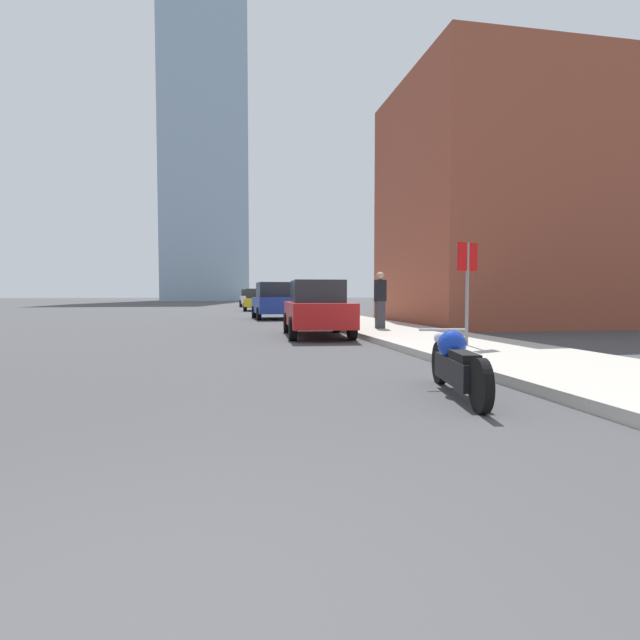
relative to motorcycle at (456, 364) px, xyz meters
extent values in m
cube|color=#B2ADA3|center=(2.51, 35.92, -0.31)|extent=(3.17, 240.00, 0.15)
cube|color=brown|center=(9.96, 13.41, 4.53)|extent=(11.33, 8.21, 9.82)
cube|color=#8CA5BC|center=(-6.55, 101.62, 36.63)|extent=(16.97, 16.97, 74.02)
cylinder|color=black|center=(0.15, 0.80, -0.10)|extent=(0.20, 0.59, 0.58)
cylinder|color=black|center=(-0.17, -0.91, -0.10)|extent=(0.20, 0.59, 0.58)
cube|color=black|center=(-0.01, -0.06, -0.07)|extent=(0.48, 1.34, 0.31)
sphere|color=#1433AD|center=(0.04, 0.20, 0.22)|extent=(0.36, 0.36, 0.36)
cube|color=black|center=(-0.06, -0.33, 0.13)|extent=(0.32, 0.63, 0.10)
sphere|color=silver|center=(0.15, 0.83, 0.25)|extent=(0.16, 0.16, 0.16)
cylinder|color=silver|center=(0.13, 0.71, 0.37)|extent=(0.62, 0.15, 0.04)
cube|color=red|center=(-0.10, 8.90, 0.28)|extent=(1.99, 4.61, 0.68)
cube|color=#23282D|center=(-0.10, 8.90, 0.94)|extent=(1.58, 2.25, 0.64)
cylinder|color=black|center=(-0.81, 10.35, -0.06)|extent=(0.24, 0.66, 0.65)
cylinder|color=black|center=(0.80, 10.24, -0.06)|extent=(0.24, 0.66, 0.65)
cylinder|color=black|center=(-0.99, 7.56, -0.06)|extent=(0.24, 0.66, 0.65)
cylinder|color=black|center=(0.61, 7.46, -0.06)|extent=(0.24, 0.66, 0.65)
cube|color=#1E3899|center=(-0.37, 19.73, 0.32)|extent=(1.93, 4.15, 0.79)
cube|color=#23282D|center=(-0.37, 19.73, 1.09)|extent=(1.59, 2.01, 0.75)
cylinder|color=black|center=(-1.26, 20.97, -0.07)|extent=(0.22, 0.63, 0.62)
cylinder|color=black|center=(0.45, 21.02, -0.07)|extent=(0.22, 0.63, 0.62)
cylinder|color=black|center=(-1.18, 18.43, -0.07)|extent=(0.22, 0.63, 0.62)
cylinder|color=black|center=(0.53, 18.49, -0.07)|extent=(0.22, 0.63, 0.62)
cube|color=gold|center=(-0.37, 32.93, 0.26)|extent=(2.13, 4.69, 0.61)
cube|color=#23282D|center=(-0.37, 32.93, 0.93)|extent=(1.71, 2.29, 0.73)
cylinder|color=black|center=(-1.16, 34.40, -0.04)|extent=(0.24, 0.70, 0.69)
cylinder|color=black|center=(0.60, 34.29, -0.04)|extent=(0.24, 0.70, 0.69)
cylinder|color=black|center=(-1.33, 31.57, -0.04)|extent=(0.24, 0.70, 0.69)
cylinder|color=black|center=(0.42, 31.46, -0.04)|extent=(0.24, 0.70, 0.69)
cube|color=silver|center=(-0.40, 45.49, 0.35)|extent=(1.69, 4.26, 0.76)
cube|color=#23282D|center=(-0.40, 45.49, 1.06)|extent=(1.43, 2.05, 0.66)
cylinder|color=black|center=(-1.19, 46.81, -0.03)|extent=(0.20, 0.71, 0.71)
cylinder|color=black|center=(0.40, 46.81, -0.03)|extent=(0.20, 0.71, 0.71)
cylinder|color=black|center=(-1.20, 44.17, -0.03)|extent=(0.20, 0.71, 0.71)
cylinder|color=black|center=(0.39, 44.17, -0.03)|extent=(0.20, 0.71, 0.71)
cylinder|color=slate|center=(2.32, 4.25, 0.86)|extent=(0.07, 0.07, 2.19)
cube|color=red|center=(2.32, 4.25, 1.65)|extent=(0.57, 0.26, 0.60)
cube|color=#38383D|center=(2.13, 9.73, 0.20)|extent=(0.29, 0.20, 0.87)
cube|color=black|center=(2.13, 9.73, 0.98)|extent=(0.36, 0.20, 0.69)
sphere|color=tan|center=(2.13, 9.73, 1.45)|extent=(0.25, 0.25, 0.25)
camera|label=1|loc=(-2.77, -5.63, 0.85)|focal=28.00mm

